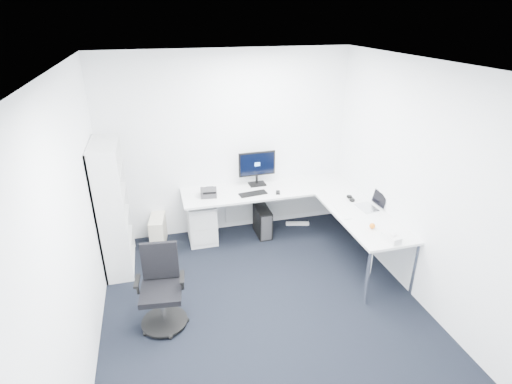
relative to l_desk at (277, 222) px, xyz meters
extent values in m
plane|color=black|center=(-0.55, -1.40, -0.38)|extent=(4.20, 4.20, 0.00)
plane|color=white|center=(-0.55, -1.40, 2.32)|extent=(4.20, 4.20, 0.00)
cube|color=white|center=(-0.55, 0.70, 0.97)|extent=(3.60, 0.02, 2.70)
cube|color=white|center=(-0.55, -3.50, 0.97)|extent=(3.60, 0.02, 2.70)
cube|color=white|center=(-2.35, -1.40, 0.97)|extent=(0.02, 4.20, 2.70)
cube|color=white|center=(1.25, -1.40, 0.97)|extent=(0.02, 4.20, 2.70)
cube|color=silver|center=(-1.03, 0.41, -0.07)|extent=(0.40, 0.49, 0.61)
cube|color=black|center=(-0.11, 0.34, -0.16)|extent=(0.20, 0.44, 0.43)
cube|color=beige|center=(-1.66, 0.48, -0.17)|extent=(0.26, 0.47, 0.42)
cube|color=silver|center=(0.51, 0.48, -0.36)|extent=(0.37, 0.15, 0.04)
cube|color=black|center=(-0.30, 0.22, 0.39)|extent=(0.41, 0.19, 0.02)
cube|color=black|center=(0.06, 0.15, 0.39)|extent=(0.08, 0.11, 0.03)
cube|color=silver|center=(0.69, -0.63, 0.38)|extent=(0.15, 0.40, 0.01)
sphere|color=orange|center=(0.85, -1.10, 0.41)|extent=(0.07, 0.07, 0.07)
cube|color=silver|center=(0.91, -1.41, 0.41)|extent=(0.15, 0.24, 0.08)
camera|label=1|loc=(-1.57, -4.79, 2.76)|focal=28.00mm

